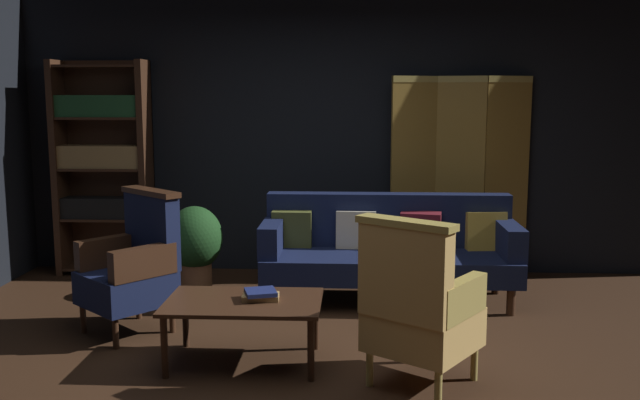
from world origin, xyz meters
The scene contains 11 objects.
ground_plane centered at (0.00, 0.00, 0.00)m, with size 10.00×10.00×0.00m, color #331E11.
back_wall centered at (0.00, 2.45, 1.40)m, with size 7.20×0.10×2.80m, color black.
folding_screen centered at (1.25, 2.26, 0.99)m, with size 1.32×0.24×1.90m.
bookshelf centered at (-2.15, 2.19, 1.08)m, with size 0.90×0.32×2.05m.
velvet_couch centered at (0.55, 1.46, 0.46)m, with size 2.12×0.78×0.88m.
coffee_table centered at (-0.45, -0.03, 0.37)m, with size 1.00×0.64×0.42m.
armchair_gilt_accent centered at (0.64, -0.35, 0.49)m, with size 0.80×0.80×1.04m.
armchair_wing_left centered at (-1.35, 0.55, 0.49)m, with size 0.82×0.81×1.04m.
potted_plant centered at (-1.13, 1.52, 0.45)m, with size 0.48×0.48×0.78m.
book_tan_leather centered at (-0.34, -0.01, 0.44)m, with size 0.23×0.15×0.04m, color #9E7A47.
book_navy_cloth centered at (-0.34, -0.01, 0.47)m, with size 0.19×0.19×0.03m, color navy.
Camera 1 is at (0.26, -4.33, 1.74)m, focal length 39.05 mm.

